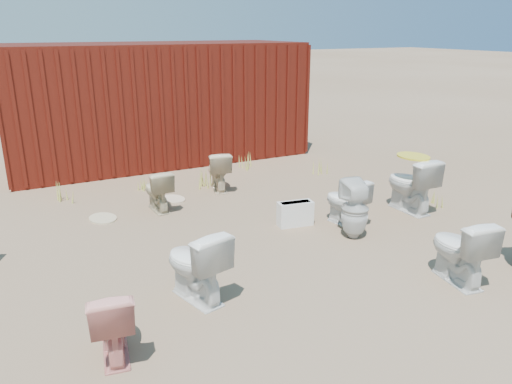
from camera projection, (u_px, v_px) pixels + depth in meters
name	position (u px, v px, depth m)	size (l,w,h in m)	color
ground	(277.00, 245.00, 6.51)	(100.00, 100.00, 0.00)	brown
shipping_container	(157.00, 102.00, 10.52)	(6.00, 2.40, 2.40)	#50160D
toilet_front_a	(195.00, 264.00, 5.10)	(0.44, 0.78, 0.79)	white
toilet_front_pink	(112.00, 321.00, 4.22)	(0.37, 0.66, 0.67)	#E58C84
toilet_front_c	(346.00, 202.00, 7.09)	(0.38, 0.67, 0.69)	white
toilet_front_e	(460.00, 249.00, 5.47)	(0.43, 0.75, 0.77)	white
toilet_back_beige_left	(158.00, 190.00, 7.64)	(0.36, 0.63, 0.65)	#C5B790
toilet_back_beige_right	(218.00, 171.00, 8.61)	(0.38, 0.67, 0.69)	beige
toilet_back_yellowlid	(410.00, 184.00, 7.59)	(0.48, 0.83, 0.85)	white
toilet_back_e	(355.00, 209.00, 6.62)	(0.36, 0.37, 0.80)	silver
yellow_lid	(413.00, 156.00, 7.46)	(0.43, 0.54, 0.03)	gold
loose_tank	(295.00, 214.00, 7.10)	(0.50, 0.20, 0.35)	silver
loose_lid_near	(103.00, 218.00, 7.38)	(0.38, 0.49, 0.02)	#C4B68E
loose_lid_far	(173.00, 199.00, 8.20)	(0.36, 0.47, 0.02)	beige
weed_clump_a	(67.00, 192.00, 8.11)	(0.36, 0.36, 0.30)	#A8A943
weed_clump_b	(208.00, 179.00, 8.76)	(0.32, 0.32, 0.32)	#A8A943
weed_clump_c	(322.00, 167.00, 9.58)	(0.36, 0.36, 0.30)	#A8A943
weed_clump_d	(145.00, 184.00, 8.63)	(0.30, 0.30, 0.22)	#A8A943
weed_clump_e	(247.00, 161.00, 9.98)	(0.34, 0.34, 0.29)	#A8A943
weed_clump_f	(433.00, 199.00, 7.84)	(0.28, 0.28, 0.25)	#A8A943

